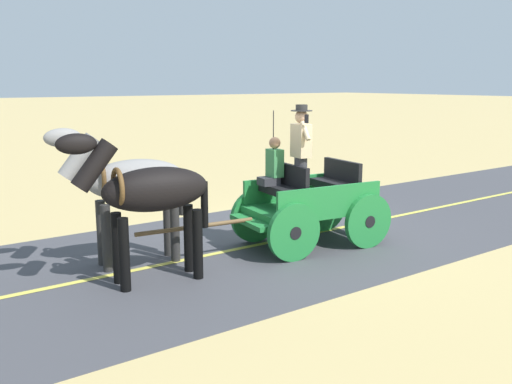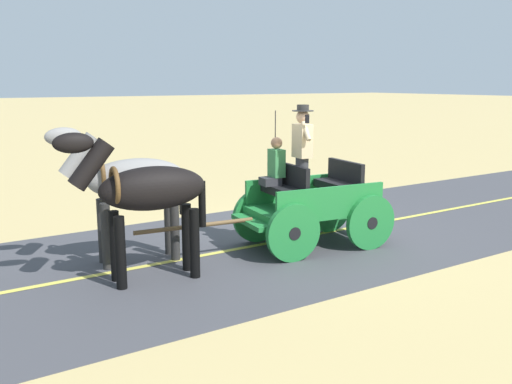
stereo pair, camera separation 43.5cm
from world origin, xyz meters
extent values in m
plane|color=tan|center=(0.00, 0.00, 0.00)|extent=(200.00, 200.00, 0.00)
cube|color=#424247|center=(0.00, 0.00, 0.00)|extent=(5.28, 160.00, 0.01)
cube|color=#DBCC4C|center=(0.00, 0.00, 0.01)|extent=(0.12, 160.00, 0.00)
cube|color=#1E7233|center=(-0.51, 0.30, 0.66)|extent=(1.45, 2.33, 0.12)
cube|color=#1E7233|center=(-1.08, 0.37, 0.94)|extent=(0.31, 2.08, 0.44)
cube|color=#1E7233|center=(0.06, 0.23, 0.94)|extent=(0.31, 2.08, 0.44)
cube|color=#1E7233|center=(-0.37, 1.51, 0.56)|extent=(1.10, 0.37, 0.08)
cube|color=#1E7233|center=(-0.65, -0.89, 0.48)|extent=(0.74, 0.28, 0.06)
cube|color=black|center=(-0.44, 0.90, 1.04)|extent=(1.06, 0.48, 0.14)
cube|color=black|center=(-0.46, 0.72, 1.26)|extent=(1.02, 0.20, 0.44)
cube|color=black|center=(-0.57, -0.19, 1.04)|extent=(1.06, 0.48, 0.14)
cube|color=black|center=(-0.59, -0.37, 1.26)|extent=(1.02, 0.20, 0.44)
cylinder|color=#1E7233|center=(-1.07, 1.14, 0.48)|extent=(0.21, 0.97, 0.96)
cylinder|color=black|center=(-1.07, 1.14, 0.48)|extent=(0.14, 0.22, 0.21)
cylinder|color=#1E7233|center=(0.23, 0.99, 0.48)|extent=(0.21, 0.97, 0.96)
cylinder|color=black|center=(0.23, 0.99, 0.48)|extent=(0.14, 0.22, 0.21)
cylinder|color=#1E7233|center=(-1.25, -0.39, 0.48)|extent=(0.21, 0.97, 0.96)
cylinder|color=black|center=(-1.25, -0.39, 0.48)|extent=(0.14, 0.22, 0.21)
cylinder|color=#1E7233|center=(0.04, -0.54, 0.48)|extent=(0.21, 0.97, 0.96)
cylinder|color=black|center=(0.04, -0.54, 0.48)|extent=(0.14, 0.22, 0.21)
cylinder|color=brown|center=(-0.25, 2.49, 0.61)|extent=(0.30, 1.99, 0.07)
cylinder|color=black|center=(-0.14, 0.87, 1.74)|extent=(0.02, 0.02, 1.30)
cylinder|color=#2D2D33|center=(-0.62, 0.65, 1.17)|extent=(0.22, 0.22, 0.90)
cube|color=tan|center=(-0.62, 0.65, 1.90)|extent=(0.36, 0.26, 0.56)
sphere|color=tan|center=(-0.62, 0.65, 2.30)|extent=(0.22, 0.22, 0.22)
cylinder|color=black|center=(-0.62, 0.65, 2.40)|extent=(0.36, 0.36, 0.01)
cylinder|color=black|center=(-0.62, 0.65, 2.45)|extent=(0.20, 0.20, 0.10)
cylinder|color=tan|center=(-0.79, 0.71, 2.08)|extent=(0.27, 0.11, 0.32)
cube|color=black|center=(-0.85, 0.73, 2.28)|extent=(0.03, 0.07, 0.14)
cube|color=#2D2D33|center=(-0.18, 0.99, 1.18)|extent=(0.32, 0.35, 0.14)
cube|color=#387F47|center=(-0.19, 0.87, 1.49)|extent=(0.32, 0.23, 0.48)
sphere|color=#9E7051|center=(-0.19, 0.87, 1.84)|extent=(0.20, 0.20, 0.20)
ellipsoid|color=black|center=(-0.62, 3.33, 1.37)|extent=(0.76, 1.62, 0.64)
cylinder|color=black|center=(-0.73, 3.90, 0.53)|extent=(0.15, 0.15, 1.05)
cylinder|color=black|center=(-0.37, 3.85, 0.53)|extent=(0.15, 0.15, 1.05)
cylinder|color=black|center=(-0.87, 2.82, 0.53)|extent=(0.15, 0.15, 1.05)
cylinder|color=black|center=(-0.51, 2.77, 0.53)|extent=(0.15, 0.15, 1.05)
cylinder|color=black|center=(-0.51, 4.17, 1.77)|extent=(0.34, 0.68, 0.73)
ellipsoid|color=black|center=(-0.48, 4.39, 2.07)|extent=(0.29, 0.56, 0.28)
cube|color=black|center=(-0.51, 4.15, 1.81)|extent=(0.12, 0.51, 0.56)
cylinder|color=black|center=(-0.72, 2.60, 1.07)|extent=(0.11, 0.11, 0.70)
torus|color=brown|center=(-0.55, 3.88, 1.45)|extent=(0.55, 0.14, 0.55)
ellipsoid|color=gray|center=(0.31, 3.22, 1.37)|extent=(0.79, 1.63, 0.64)
cylinder|color=#272726|center=(0.21, 3.79, 0.53)|extent=(0.15, 0.15, 1.05)
cylinder|color=#272726|center=(0.57, 3.74, 0.53)|extent=(0.15, 0.15, 1.05)
cylinder|color=#272726|center=(0.04, 2.71, 0.53)|extent=(0.15, 0.15, 1.05)
cylinder|color=#272726|center=(0.40, 2.66, 0.53)|extent=(0.15, 0.15, 1.05)
cylinder|color=gray|center=(0.43, 4.06, 1.77)|extent=(0.36, 0.68, 0.73)
ellipsoid|color=gray|center=(0.47, 4.28, 2.07)|extent=(0.30, 0.57, 0.28)
cube|color=#272726|center=(0.43, 4.04, 1.81)|extent=(0.14, 0.51, 0.56)
cylinder|color=#272726|center=(0.19, 2.49, 1.07)|extent=(0.11, 0.11, 0.70)
torus|color=brown|center=(0.39, 3.76, 1.45)|extent=(0.55, 0.15, 0.55)
camera|label=1|loc=(-7.81, 6.74, 2.88)|focal=39.31mm
camera|label=2|loc=(-8.06, 6.38, 2.88)|focal=39.31mm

